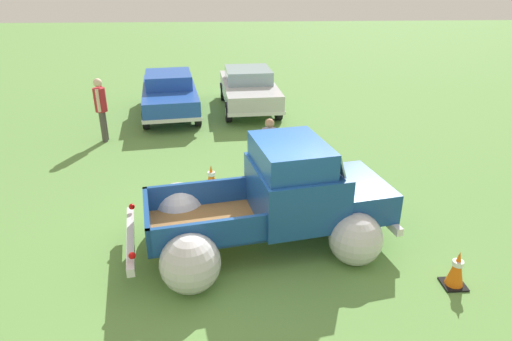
% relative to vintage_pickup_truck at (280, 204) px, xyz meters
% --- Properties ---
extents(ground_plane, '(80.00, 80.00, 0.00)m').
position_rel_vintage_pickup_truck_xyz_m(ground_plane, '(-0.38, -0.07, -0.76)').
color(ground_plane, '#609347').
extents(vintage_pickup_truck, '(4.90, 3.43, 1.96)m').
position_rel_vintage_pickup_truck_xyz_m(vintage_pickup_truck, '(0.00, 0.00, 0.00)').
color(vintage_pickup_truck, black).
rests_on(vintage_pickup_truck, ground).
extents(show_car_0, '(2.42, 4.56, 1.43)m').
position_rel_vintage_pickup_truck_xyz_m(show_car_0, '(-2.93, 8.15, 0.02)').
color(show_car_0, black).
rests_on(show_car_0, ground).
extents(show_car_1, '(2.16, 4.47, 1.43)m').
position_rel_vintage_pickup_truck_xyz_m(show_car_1, '(-0.19, 8.70, 0.03)').
color(show_car_1, black).
rests_on(show_car_1, ground).
extents(spectator_0, '(0.37, 0.54, 1.59)m').
position_rel_vintage_pickup_truck_xyz_m(spectator_0, '(0.01, 2.40, 0.15)').
color(spectator_0, gray).
rests_on(spectator_0, ground).
extents(spectator_1, '(0.35, 0.53, 1.85)m').
position_rel_vintage_pickup_truck_xyz_m(spectator_1, '(-4.55, 5.59, 0.31)').
color(spectator_1, '#4C4742').
rests_on(spectator_1, ground).
extents(lane_cone_0, '(0.36, 0.36, 0.63)m').
position_rel_vintage_pickup_truck_xyz_m(lane_cone_0, '(2.62, -1.46, -0.45)').
color(lane_cone_0, black).
rests_on(lane_cone_0, ground).
extents(lane_cone_1, '(0.36, 0.36, 0.63)m').
position_rel_vintage_pickup_truck_xyz_m(lane_cone_1, '(-1.32, 2.13, -0.45)').
color(lane_cone_1, black).
rests_on(lane_cone_1, ground).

